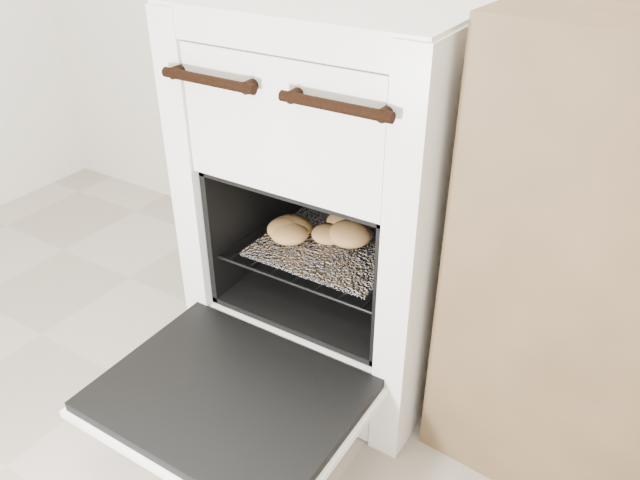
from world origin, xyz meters
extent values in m
cube|color=white|center=(0.11, 1.17, 0.47)|extent=(0.62, 0.66, 0.95)
cylinder|color=black|center=(-0.04, 0.82, 0.82)|extent=(0.23, 0.02, 0.02)
cylinder|color=black|center=(0.25, 0.82, 0.82)|extent=(0.23, 0.02, 0.02)
cube|color=black|center=(0.11, 0.63, 0.21)|extent=(0.54, 0.41, 0.02)
cube|color=white|center=(0.11, 0.63, 0.20)|extent=(0.56, 0.43, 0.02)
cylinder|color=black|center=(-0.11, 1.09, 0.36)|extent=(0.01, 0.43, 0.01)
cylinder|color=black|center=(0.33, 1.09, 0.36)|extent=(0.01, 0.43, 0.01)
cylinder|color=black|center=(0.11, 0.88, 0.36)|extent=(0.44, 0.01, 0.01)
cylinder|color=black|center=(0.11, 1.29, 0.36)|extent=(0.44, 0.01, 0.01)
cylinder|color=black|center=(-0.08, 1.09, 0.36)|extent=(0.01, 0.41, 0.01)
cylinder|color=black|center=(-0.02, 1.09, 0.36)|extent=(0.01, 0.41, 0.01)
cylinder|color=black|center=(0.05, 1.09, 0.36)|extent=(0.01, 0.41, 0.01)
cylinder|color=black|center=(0.11, 1.09, 0.36)|extent=(0.01, 0.41, 0.01)
cylinder|color=black|center=(0.17, 1.09, 0.36)|extent=(0.01, 0.41, 0.01)
cylinder|color=black|center=(0.23, 1.09, 0.36)|extent=(0.01, 0.41, 0.01)
cylinder|color=black|center=(0.29, 1.09, 0.36)|extent=(0.01, 0.41, 0.01)
cube|color=white|center=(0.11, 1.07, 0.36)|extent=(0.35, 0.31, 0.01)
ellipsoid|color=tan|center=(0.01, 1.02, 0.39)|extent=(0.14, 0.14, 0.05)
ellipsoid|color=tan|center=(0.09, 1.08, 0.39)|extent=(0.12, 0.12, 0.04)
ellipsoid|color=tan|center=(-0.01, 1.04, 0.39)|extent=(0.13, 0.13, 0.05)
ellipsoid|color=tan|center=(0.10, 1.15, 0.39)|extent=(0.14, 0.14, 0.05)
ellipsoid|color=tan|center=(-0.01, 1.05, 0.39)|extent=(0.16, 0.16, 0.05)
ellipsoid|color=tan|center=(0.14, 1.09, 0.40)|extent=(0.13, 0.13, 0.06)
camera|label=1|loc=(0.79, -0.08, 1.18)|focal=35.00mm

